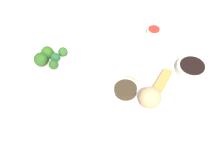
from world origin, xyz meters
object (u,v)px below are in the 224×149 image
(broccoli_plate, at_px, (54,62))
(soy_sauce_bowl, at_px, (191,69))
(main_plate, at_px, (144,89))
(sauce_ramekin_sweet_and_sour, at_px, (154,32))

(broccoli_plate, distance_m, soy_sauce_bowl, 0.54)
(broccoli_plate, bearing_deg, soy_sauce_bowl, 134.61)
(main_plate, bearing_deg, sauce_ramekin_sweet_and_sour, -142.44)
(main_plate, relative_size, soy_sauce_bowl, 2.30)
(main_plate, xyz_separation_m, sauce_ramekin_sweet_and_sour, (-0.25, -0.19, 0.01))
(broccoli_plate, relative_size, soy_sauce_bowl, 1.94)
(soy_sauce_bowl, distance_m, sauce_ramekin_sweet_and_sour, 0.25)
(broccoli_plate, xyz_separation_m, soy_sauce_bowl, (-0.38, 0.38, 0.01))
(main_plate, height_order, broccoli_plate, main_plate)
(main_plate, bearing_deg, broccoli_plate, -61.84)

